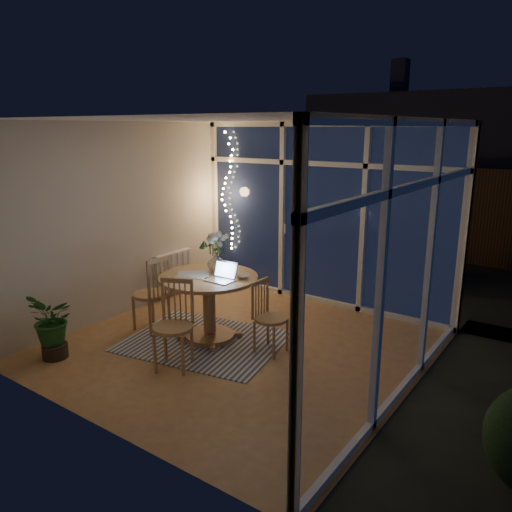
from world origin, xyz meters
name	(u,v)px	position (x,y,z in m)	size (l,w,h in m)	color
floor	(239,347)	(0.00, 0.00, 0.00)	(4.00, 4.00, 0.00)	#996442
ceiling	(237,120)	(0.00, 0.00, 2.60)	(4.00, 4.00, 0.00)	silver
wall_back	(323,215)	(0.00, 2.00, 1.30)	(4.00, 0.04, 2.60)	beige
wall_front	(88,284)	(0.00, -2.00, 1.30)	(4.00, 0.04, 2.60)	beige
wall_left	(120,221)	(-2.00, 0.00, 1.30)	(0.04, 4.00, 2.60)	beige
wall_right	(416,268)	(2.00, 0.00, 1.30)	(0.04, 4.00, 2.60)	beige
window_wall_back	(322,215)	(0.00, 1.96, 1.30)	(4.00, 0.10, 2.60)	silver
window_wall_right	(412,267)	(1.96, 0.00, 1.30)	(0.10, 4.00, 2.60)	silver
radiator	(174,271)	(-1.94, 0.90, 0.40)	(0.10, 0.70, 0.58)	silver
fairy_lights	(228,192)	(-1.65, 1.88, 1.52)	(0.24, 0.10, 1.85)	#FFC166
garden_patio	(417,266)	(0.50, 5.00, -0.06)	(12.00, 6.00, 0.10)	black
garden_fence	(404,210)	(0.00, 5.50, 0.90)	(11.00, 0.08, 1.80)	#352413
neighbour_roof	(464,141)	(0.30, 8.50, 2.20)	(7.00, 3.00, 2.20)	#363840
garden_shrubs	(318,247)	(-0.80, 3.40, 0.45)	(0.90, 0.90, 0.90)	black
rug	(205,341)	(-0.43, -0.13, 0.01)	(1.82, 1.46, 0.01)	beige
dining_table	(209,308)	(-0.43, -0.03, 0.40)	(1.18, 1.18, 0.81)	#9B7946
chair_left	(150,293)	(-1.23, -0.23, 0.50)	(0.46, 0.46, 0.99)	#9B7946
chair_right	(271,317)	(0.38, 0.10, 0.43)	(0.40, 0.40, 0.86)	#9B7946
chair_front	(173,326)	(-0.25, -0.83, 0.49)	(0.45, 0.45, 0.97)	#9B7946
laptop	(220,271)	(-0.20, -0.11, 0.92)	(0.32, 0.27, 0.23)	#B6B6BB
flower_vase	(217,263)	(-0.50, 0.20, 0.91)	(0.20, 0.20, 0.21)	white
bowl	(243,276)	(-0.05, 0.14, 0.83)	(0.15, 0.15, 0.04)	white
newspapers	(194,274)	(-0.61, -0.10, 0.81)	(0.36, 0.27, 0.01)	beige
phone	(210,279)	(-0.34, -0.11, 0.81)	(0.10, 0.05, 0.01)	black
potted_plant	(52,326)	(-1.52, -1.43, 0.38)	(0.54, 0.47, 0.76)	#19471A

